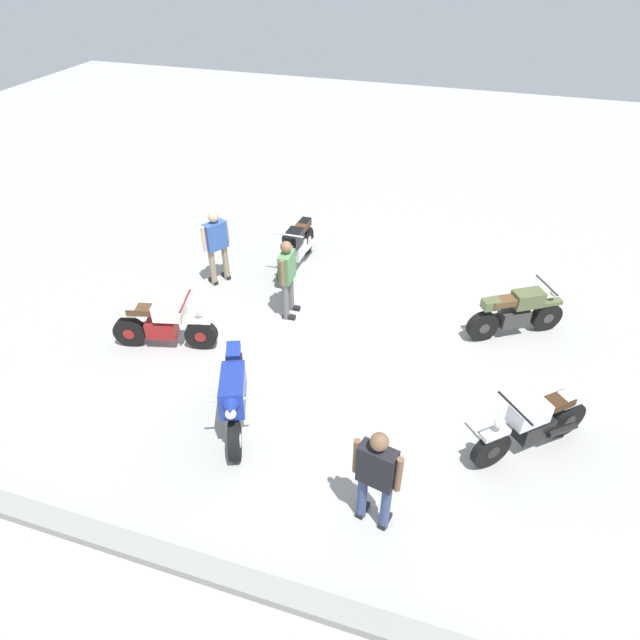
% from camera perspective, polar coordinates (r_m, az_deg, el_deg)
% --- Properties ---
extents(ground_plane, '(40.00, 40.00, 0.00)m').
position_cam_1_polar(ground_plane, '(10.19, 2.24, -3.34)').
color(ground_plane, '#9E9E99').
extents(curb_edge, '(14.00, 0.30, 0.15)m').
position_cam_1_polar(curb_edge, '(7.39, -8.46, -25.32)').
color(curb_edge, gray).
rests_on(curb_edge, ground).
extents(motorcycle_blue_sportbike, '(0.99, 1.87, 1.14)m').
position_cam_1_polar(motorcycle_blue_sportbike, '(8.60, -8.93, -7.75)').
color(motorcycle_blue_sportbike, black).
rests_on(motorcycle_blue_sportbike, ground).
extents(motorcycle_silver_cruiser, '(1.63, 1.49, 1.09)m').
position_cam_1_polar(motorcycle_silver_cruiser, '(8.77, 21.43, -10.12)').
color(motorcycle_silver_cruiser, black).
rests_on(motorcycle_silver_cruiser, ground).
extents(motorcycle_olive_vintage, '(1.75, 1.15, 1.07)m').
position_cam_1_polar(motorcycle_olive_vintage, '(10.97, 19.81, 0.67)').
color(motorcycle_olive_vintage, black).
rests_on(motorcycle_olive_vintage, ground).
extents(motorcycle_black_cruiser, '(0.70, 2.09, 1.09)m').
position_cam_1_polar(motorcycle_black_cruiser, '(12.43, -2.47, 7.65)').
color(motorcycle_black_cruiser, black).
rests_on(motorcycle_black_cruiser, ground).
extents(motorcycle_cream_vintage, '(1.93, 0.77, 1.07)m').
position_cam_1_polar(motorcycle_cream_vintage, '(10.44, -16.06, -0.50)').
color(motorcycle_cream_vintage, black).
rests_on(motorcycle_cream_vintage, ground).
extents(person_in_green_shirt, '(0.32, 0.64, 1.66)m').
position_cam_1_polar(person_in_green_shirt, '(10.64, -3.44, 4.79)').
color(person_in_green_shirt, '#59595B').
rests_on(person_in_green_shirt, ground).
extents(person_in_blue_shirt, '(0.49, 0.60, 1.69)m').
position_cam_1_polar(person_in_blue_shirt, '(11.86, -10.77, 7.92)').
color(person_in_blue_shirt, gray).
rests_on(person_in_blue_shirt, ground).
extents(person_in_black_shirt, '(0.66, 0.39, 1.70)m').
position_cam_1_polar(person_in_black_shirt, '(7.07, 5.91, -15.77)').
color(person_in_black_shirt, '#384772').
rests_on(person_in_black_shirt, ground).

